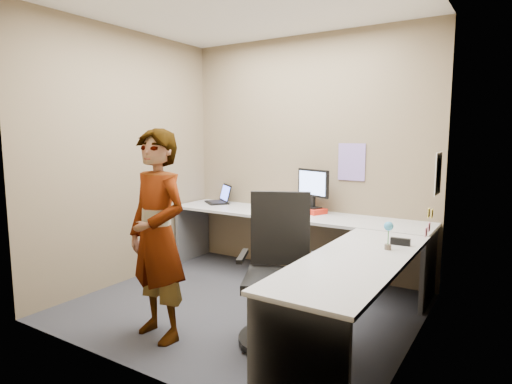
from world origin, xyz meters
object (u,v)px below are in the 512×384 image
Objects in this scene: monitor at (313,185)px; office_chair at (278,283)px; desk at (305,242)px; person at (158,235)px.

office_chair is (0.42, -1.53, -0.58)m from monitor.
desk is at bearing 76.82° from office_chair.
person reaches higher than monitor.
monitor is at bearing 80.86° from office_chair.
monitor reaches higher than desk.
person reaches higher than desk.
monitor is at bearing 109.58° from desk.
person is at bearing -79.98° from monitor.
monitor is 1.69m from office_chair.
monitor is at bearing 87.80° from person.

